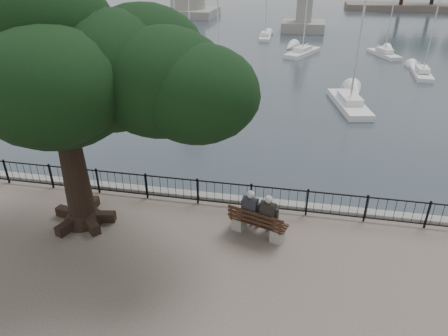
% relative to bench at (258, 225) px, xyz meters
% --- Properties ---
extents(harbor, '(260.00, 260.00, 1.20)m').
position_rel_bench_xyz_m(harbor, '(-1.42, 1.97, -0.86)').
color(harbor, gray).
rests_on(harbor, ground).
extents(railing, '(22.06, 0.06, 1.00)m').
position_rel_bench_xyz_m(railing, '(-1.42, 1.47, 0.20)').
color(railing, black).
rests_on(railing, ground).
extents(bench, '(2.03, 1.15, 1.03)m').
position_rel_bench_xyz_m(bench, '(0.00, 0.00, 0.00)').
color(bench, gray).
rests_on(bench, ground).
extents(person_left, '(0.63, 0.89, 1.63)m').
position_rel_bench_xyz_m(person_left, '(-0.22, 0.19, 0.39)').
color(person_left, black).
rests_on(person_left, ground).
extents(person_right, '(0.63, 0.89, 1.63)m').
position_rel_bench_xyz_m(person_right, '(0.37, -0.00, 0.39)').
color(person_right, black).
rests_on(person_right, ground).
extents(tree, '(9.90, 6.91, 8.08)m').
position_rel_bench_xyz_m(tree, '(-5.31, -0.28, 4.96)').
color(tree, black).
rests_on(tree, ground).
extents(lion_monument, '(5.80, 5.80, 8.61)m').
position_rel_bench_xyz_m(lion_monument, '(0.58, 48.91, 0.79)').
color(lion_monument, gray).
rests_on(lion_monument, ground).
extents(sailboat_a, '(2.96, 5.81, 10.23)m').
position_rel_bench_xyz_m(sailboat_a, '(-9.04, 20.89, -1.06)').
color(sailboat_a, silver).
rests_on(sailboat_a, ground).
extents(sailboat_b, '(3.39, 5.34, 10.25)m').
position_rel_bench_xyz_m(sailboat_b, '(-6.23, 23.69, -1.05)').
color(sailboat_b, silver).
rests_on(sailboat_b, ground).
extents(sailboat_c, '(2.77, 6.09, 12.14)m').
position_rel_bench_xyz_m(sailboat_c, '(4.40, 16.88, -1.02)').
color(sailboat_c, silver).
rests_on(sailboat_c, ground).
extents(sailboat_d, '(1.62, 4.75, 8.34)m').
position_rel_bench_xyz_m(sailboat_d, '(11.29, 26.53, -1.08)').
color(sailboat_d, silver).
rests_on(sailboat_d, ground).
extents(sailboat_e, '(1.96, 6.00, 13.01)m').
position_rel_bench_xyz_m(sailboat_e, '(-10.83, 31.31, -1.00)').
color(sailboat_e, silver).
rests_on(sailboat_e, ground).
extents(sailboat_f, '(3.83, 5.91, 12.67)m').
position_rel_bench_xyz_m(sailboat_f, '(0.89, 33.28, -1.00)').
color(sailboat_f, silver).
rests_on(sailboat_f, ground).
extents(sailboat_g, '(3.06, 4.96, 8.56)m').
position_rel_bench_xyz_m(sailboat_g, '(9.30, 34.28, -1.08)').
color(sailboat_g, silver).
rests_on(sailboat_g, ground).
extents(sailboat_h, '(1.56, 4.91, 12.37)m').
position_rel_bench_xyz_m(sailboat_h, '(-3.99, 41.98, -0.98)').
color(sailboat_h, silver).
rests_on(sailboat_h, ground).
extents(sailboat_i, '(3.04, 5.82, 10.63)m').
position_rel_bench_xyz_m(sailboat_i, '(-13.84, 17.16, -1.05)').
color(sailboat_i, silver).
rests_on(sailboat_i, ground).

